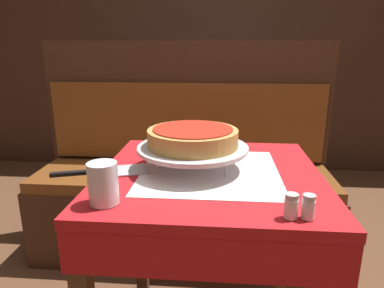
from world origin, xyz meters
name	(u,v)px	position (x,y,z in m)	size (l,w,h in m)	color
dining_table_front	(209,200)	(0.00, 0.00, 0.65)	(0.72, 0.72, 0.76)	red
dining_table_rear	(209,115)	(-0.06, 1.63, 0.62)	(0.68, 0.68, 0.75)	#194799
booth_bench	(184,193)	(-0.17, 0.72, 0.35)	(1.63, 0.48, 1.18)	#3D2316
back_wall_panel	(218,40)	(0.00, 2.16, 1.20)	(6.00, 0.04, 2.40)	#3D2319
pizza_pan_stand	(193,149)	(-0.06, 0.02, 0.82)	(0.37, 0.37, 0.08)	#ADADB2
deep_dish_pizza	(193,137)	(-0.06, 0.02, 0.86)	(0.30, 0.30, 0.06)	#C68E47
pizza_server	(107,171)	(-0.33, -0.04, 0.76)	(0.32, 0.15, 0.01)	#BCBCC1
water_glass_near	(103,183)	(-0.27, -0.26, 0.81)	(0.08, 0.08, 0.11)	silver
salt_shaker	(291,206)	(0.20, -0.30, 0.79)	(0.03, 0.03, 0.06)	silver
pepper_shaker	(308,207)	(0.24, -0.30, 0.78)	(0.03, 0.03, 0.06)	silver
condiment_caddy	(196,96)	(-0.16, 1.56, 0.78)	(0.15, 0.15, 0.15)	black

